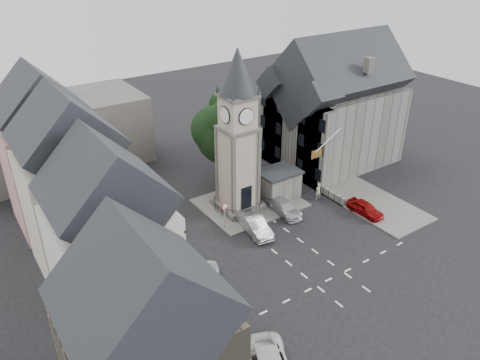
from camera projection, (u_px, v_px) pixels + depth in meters
ground at (287, 246)px, 42.08m from camera, size 120.00×120.00×0.00m
pavement_west at (130, 259)px, 40.23m from camera, size 6.00×30.00×0.14m
pavement_east at (324, 177)px, 53.84m from camera, size 6.00×26.00×0.14m
central_island at (250, 203)px, 48.63m from camera, size 10.00×8.00×0.16m
road_markings at (330, 279)px, 38.06m from camera, size 20.00×8.00×0.01m
clock_tower at (238, 134)px, 44.11m from camera, size 4.86×4.86×16.25m
stone_shelter at (278, 184)px, 49.21m from camera, size 4.30×3.30×3.08m
town_tree at (227, 125)px, 49.29m from camera, size 7.20×7.20×10.80m
warning_sign_post at (225, 211)px, 43.51m from camera, size 0.70×0.19×2.85m
terrace_pink at (50, 158)px, 42.99m from camera, size 8.10×7.60×12.80m
terrace_cream at (76, 194)px, 37.14m from camera, size 8.10×7.60×12.80m
terrace_tudor at (113, 248)px, 31.48m from camera, size 8.10×7.60×12.00m
building_sw_stone at (150, 355)px, 24.56m from camera, size 8.60×7.60×10.40m
backdrop_west at (58, 135)px, 54.70m from camera, size 20.00×10.00×8.00m
east_building at (333, 112)px, 54.91m from camera, size 14.40×11.40×12.60m
east_boundary_wall at (294, 173)px, 53.74m from camera, size 0.40×16.00×0.90m
flagpole at (328, 140)px, 45.68m from camera, size 3.68×0.10×2.74m
car_west_blue at (211, 336)px, 31.83m from camera, size 4.11×3.49×1.33m
car_west_silver at (193, 270)px, 38.02m from camera, size 4.38×3.14×1.37m
car_west_grey at (156, 236)px, 42.19m from camera, size 5.14×2.47×1.41m
car_island_silver at (255, 225)px, 43.64m from camera, size 2.30×4.97×1.58m
car_island_east at (284, 208)px, 46.66m from camera, size 2.09×4.62×1.31m
car_east_red at (365, 208)px, 46.49m from camera, size 1.70×4.02×1.35m
pedestrian at (318, 191)px, 49.08m from camera, size 0.68×0.45×1.84m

